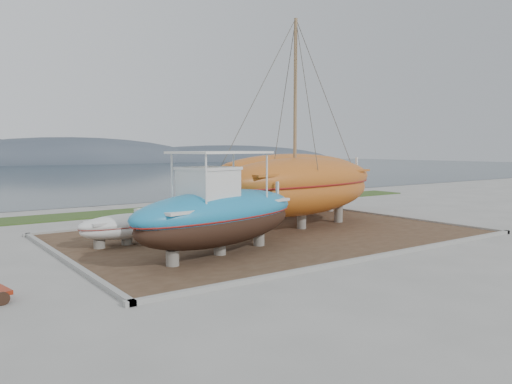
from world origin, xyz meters
TOP-DOWN VIEW (x-y plane):
  - ground at (0.00, 0.00)m, footprint 140.00×140.00m
  - dirt_patch at (0.00, 4.00)m, footprint 18.00×12.00m
  - curb_frame at (0.00, 4.00)m, footprint 18.60×12.60m
  - grass_strip at (0.00, 15.50)m, footprint 44.00×3.00m
  - sea at (0.00, 70.00)m, footprint 260.00×100.00m
  - blue_caique at (-4.25, 1.54)m, footprint 8.20×4.33m
  - white_dinghy at (-6.29, 5.41)m, footprint 4.17×1.89m
  - orange_sailboat at (2.11, 4.32)m, footprint 10.91×4.78m
  - orange_bare_hull at (4.90, 8.42)m, footprint 10.64×3.25m

SIDE VIEW (x-z plane):
  - ground at x=0.00m, z-range 0.00..0.00m
  - sea at x=0.00m, z-range -0.02..0.02m
  - dirt_patch at x=0.00m, z-range 0.00..0.06m
  - grass_strip at x=0.00m, z-range 0.00..0.08m
  - curb_frame at x=0.00m, z-range 0.00..0.15m
  - white_dinghy at x=-6.29m, z-range 0.06..1.28m
  - orange_bare_hull at x=4.90m, z-range 0.06..3.54m
  - blue_caique at x=-4.25m, z-range 0.06..3.84m
  - orange_sailboat at x=2.11m, z-range 0.06..9.94m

